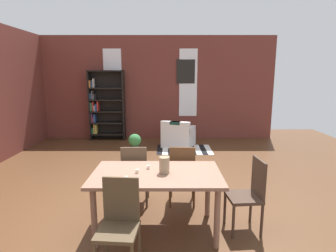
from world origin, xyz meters
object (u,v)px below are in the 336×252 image
Objects in this scene: vase_on_table at (165,165)px; dining_chair_near_left at (120,222)px; dining_chair_head_right at (250,193)px; potted_plant_by_shelf at (136,142)px; armchair_white at (179,136)px; dining_table at (158,180)px; dining_chair_far_left at (136,173)px; dining_chair_far_right at (183,173)px; bookshelf_tall at (106,106)px.

vase_on_table is 0.22× the size of dining_chair_near_left.
dining_chair_head_right is 2.01× the size of potted_plant_by_shelf.
dining_table is at bearing -95.85° from armchair_white.
dining_chair_near_left is at bearing -155.41° from dining_chair_head_right.
dining_chair_far_left is 0.72m from dining_chair_far_right.
armchair_white is (-0.75, 4.21, -0.23)m from dining_chair_head_right.
dining_chair_head_right is at bearing -59.50° from bookshelf_tall.
dining_chair_far_right is 1.07m from dining_chair_head_right.
dining_chair_far_right is at bearing 62.75° from dining_table.
dining_chair_head_right is at bearing -79.94° from armchair_white.
armchair_white is at bearing 26.20° from potted_plant_by_shelf.
dining_chair_far_left is at bearing 155.86° from dining_chair_head_right.
dining_table is 0.80m from dining_chair_far_right.
dining_chair_near_left is at bearing -117.19° from dining_chair_far_right.
dining_chair_far_left reaches higher than potted_plant_by_shelf.
dining_chair_near_left is 0.45× the size of bookshelf_tall.
armchair_white is at bearing 77.29° from dining_chair_far_left.
potted_plant_by_shelf is at bearing -153.80° from armchair_white.
vase_on_table is 5.39m from bookshelf_tall.
dining_table is 3.75m from potted_plant_by_shelf.
dining_chair_head_right is 4.29m from armchair_white.
armchair_white is (0.43, 4.22, -0.41)m from dining_table.
dining_chair_near_left is at bearing -85.17° from potted_plant_by_shelf.
dining_chair_far_left is at bearing -102.71° from armchair_white.
bookshelf_tall is at bearing 108.18° from dining_chair_far_left.
dining_chair_far_left is 0.45× the size of bookshelf_tall.
armchair_white reaches higher than potted_plant_by_shelf.
dining_chair_far_left is at bearing -179.99° from dining_chair_far_right.
dining_chair_near_left is (-0.72, -1.39, 0.00)m from dining_chair_far_right.
dining_chair_far_left is 1.00× the size of dining_chair_near_left.
armchair_white is (0.79, 3.52, -0.23)m from dining_chair_far_left.
dining_chair_near_left is 2.01× the size of potted_plant_by_shelf.
vase_on_table is 0.43× the size of potted_plant_by_shelf.
dining_chair_head_right is at bearing -62.40° from potted_plant_by_shelf.
dining_chair_near_left is at bearing -89.82° from dining_chair_far_left.
dining_chair_far_left is 2.01× the size of potted_plant_by_shelf.
dining_chair_near_left is (-0.36, -0.70, -0.17)m from dining_table.
bookshelf_tall reaches higher than dining_table.
dining_chair_far_left and dining_chair_near_left have the same top height.
dining_chair_far_left is at bearing 117.43° from dining_table.
dining_table is 4.26m from armchair_white.
dining_chair_head_right is 5.88m from bookshelf_tall.
potted_plant_by_shelf is (-0.37, 4.35, -0.25)m from dining_chair_near_left.
dining_table is 3.41× the size of potted_plant_by_shelf.
dining_chair_near_left reaches higher than dining_table.
armchair_white is (0.79, 4.92, -0.23)m from dining_chair_near_left.
dining_chair_far_left is 2.99m from potted_plant_by_shelf.
potted_plant_by_shelf is at bearing 102.69° from vase_on_table.
dining_chair_head_right is at bearing 0.30° from dining_table.
bookshelf_tall is at bearing 109.53° from dining_table.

